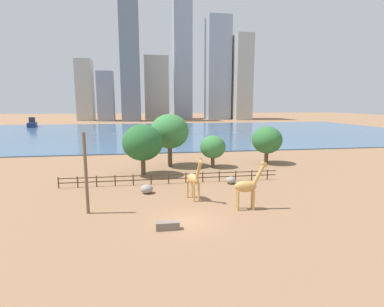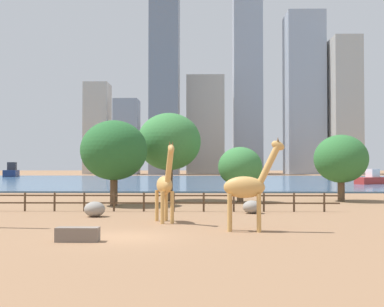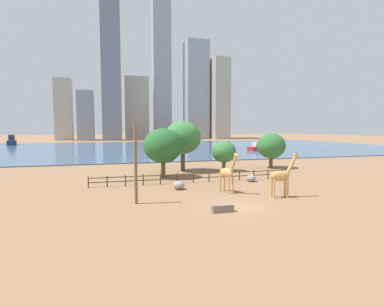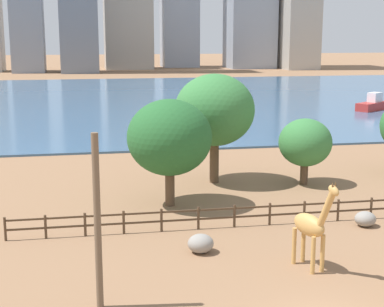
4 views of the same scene
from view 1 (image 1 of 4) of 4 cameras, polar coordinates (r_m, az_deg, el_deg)
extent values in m
plane|color=#8C6647|center=(103.29, -7.38, 4.14)|extent=(400.00, 400.00, 0.00)
cube|color=#3D6084|center=(100.30, -7.32, 4.04)|extent=(180.00, 86.00, 0.20)
cylinder|color=tan|center=(28.23, 11.35, -8.38)|extent=(0.23, 0.23, 1.82)
cylinder|color=tan|center=(27.71, 11.65, -8.74)|extent=(0.23, 0.23, 1.82)
cylinder|color=tan|center=(27.91, 8.52, -8.51)|extent=(0.23, 0.23, 1.82)
cylinder|color=tan|center=(27.39, 8.76, -8.87)|extent=(0.23, 0.23, 1.82)
ellipsoid|color=tan|center=(27.45, 10.15, -6.19)|extent=(2.09, 1.01, 1.05)
cylinder|color=tan|center=(27.47, 12.64, -3.85)|extent=(1.19, 0.45, 1.96)
ellipsoid|color=tan|center=(27.40, 13.59, -1.98)|extent=(0.80, 0.40, 0.66)
cone|color=brown|center=(27.42, 13.57, -1.32)|extent=(0.11, 0.11, 0.19)
cone|color=brown|center=(27.27, 13.66, -1.38)|extent=(0.11, 0.11, 0.19)
cylinder|color=tan|center=(29.68, 1.30, -7.34)|extent=(0.26, 0.26, 1.78)
cylinder|color=tan|center=(29.43, 0.35, -7.49)|extent=(0.26, 0.26, 1.78)
cylinder|color=tan|center=(30.85, 0.06, -6.69)|extent=(0.26, 0.26, 1.78)
cylinder|color=tan|center=(30.61, -0.86, -6.82)|extent=(0.26, 0.26, 1.78)
ellipsoid|color=tan|center=(29.82, 0.20, -4.87)|extent=(1.36, 2.12, 1.03)
cylinder|color=tan|center=(28.59, 1.25, -3.21)|extent=(0.64, 1.12, 1.93)
ellipsoid|color=tan|center=(28.07, 1.64, -1.57)|extent=(0.54, 0.81, 0.63)
cone|color=brown|center=(28.05, 1.79, -0.95)|extent=(0.12, 0.12, 0.19)
cone|color=brown|center=(27.97, 1.50, -0.98)|extent=(0.12, 0.12, 0.19)
cylinder|color=brown|center=(27.22, -19.54, -3.63)|extent=(0.28, 0.28, 7.13)
ellipsoid|color=gray|center=(36.25, 7.42, -5.06)|extent=(1.21, 1.15, 0.86)
ellipsoid|color=gray|center=(32.55, -8.62, -6.69)|extent=(1.30, 1.26, 0.95)
cube|color=#72665B|center=(23.50, -4.65, -13.55)|extent=(1.80, 0.60, 0.60)
cylinder|color=#4C3826|center=(37.18, -24.11, -5.10)|extent=(0.14, 0.14, 1.30)
cylinder|color=#4C3826|center=(36.69, -20.95, -5.08)|extent=(0.14, 0.14, 1.30)
cylinder|color=#4C3826|center=(36.32, -17.73, -5.05)|extent=(0.14, 0.14, 1.30)
cylinder|color=#4C3826|center=(36.06, -14.44, -5.00)|extent=(0.14, 0.14, 1.30)
cylinder|color=#4C3826|center=(35.93, -11.12, -4.93)|extent=(0.14, 0.14, 1.30)
cylinder|color=#4C3826|center=(35.91, -7.79, -4.84)|extent=(0.14, 0.14, 1.30)
cylinder|color=#4C3826|center=(36.02, -4.47, -4.74)|extent=(0.14, 0.14, 1.30)
cylinder|color=#4C3826|center=(36.24, -1.18, -4.62)|extent=(0.14, 0.14, 1.30)
cylinder|color=#4C3826|center=(36.58, 2.06, -4.49)|extent=(0.14, 0.14, 1.30)
cylinder|color=#4C3826|center=(37.03, 5.23, -4.35)|extent=(0.14, 0.14, 1.30)
cylinder|color=#4C3826|center=(37.60, 8.31, -4.20)|extent=(0.14, 0.14, 1.30)
cylinder|color=#4C3826|center=(38.27, 11.29, -4.05)|extent=(0.14, 0.14, 1.30)
cylinder|color=#4C3826|center=(39.04, 14.16, -3.88)|extent=(0.14, 0.14, 1.30)
cube|color=#4C3826|center=(35.95, -3.67, -4.01)|extent=(26.10, 0.08, 0.10)
cube|color=#4C3826|center=(36.08, -3.66, -4.81)|extent=(26.10, 0.08, 0.10)
cylinder|color=brown|center=(45.81, -4.22, -0.54)|extent=(0.67, 0.67, 3.05)
ellipsoid|color=#387A3D|center=(45.30, -4.28, 4.24)|extent=(5.77, 5.77, 5.20)
cylinder|color=brown|center=(45.26, 3.96, -1.63)|extent=(0.56, 0.56, 1.56)
ellipsoid|color=#387A3D|center=(44.87, 3.99, 1.27)|extent=(3.82, 3.82, 3.44)
cylinder|color=brown|center=(49.33, 13.96, -0.76)|extent=(0.62, 0.62, 1.89)
ellipsoid|color=#2D6B33|center=(48.91, 14.09, 2.53)|extent=(4.77, 4.77, 4.29)
cylinder|color=brown|center=(40.52, -9.27, -2.52)|extent=(0.60, 0.60, 2.29)
ellipsoid|color=#26602D|center=(39.97, -9.40, 2.07)|extent=(5.32, 5.32, 4.79)
cube|color=navy|center=(136.93, -28.15, 4.85)|extent=(5.19, 9.29, 1.76)
cube|color=#333338|center=(137.92, -28.17, 5.68)|extent=(2.81, 3.58, 2.11)
cube|color=#B22D28|center=(86.80, 13.90, 3.43)|extent=(5.66, 4.68, 1.10)
cube|color=silver|center=(87.26, 14.18, 4.25)|extent=(2.37, 2.19, 1.32)
cube|color=#939EAD|center=(197.41, -1.88, 22.02)|extent=(11.18, 10.72, 104.66)
cube|color=#ADA89E|center=(184.62, -6.81, 12.19)|extent=(14.10, 12.76, 36.84)
cube|color=#939EAD|center=(188.51, 4.92, 15.71)|extent=(13.78, 13.44, 60.08)
cube|color=slate|center=(173.03, -11.79, 19.12)|extent=(10.12, 13.86, 78.05)
cube|color=#ADA89E|center=(184.62, 9.38, 13.98)|extent=(9.75, 14.94, 48.69)
cube|color=gray|center=(173.43, -16.09, 10.40)|extent=(8.60, 9.43, 26.68)
cube|color=#ADA89E|center=(181.21, -19.71, 11.25)|extent=(8.79, 9.69, 33.56)
camera|label=2|loc=(9.39, 61.85, -38.03)|focal=45.00mm
camera|label=3|loc=(7.60, -103.17, -22.40)|focal=28.00mm
camera|label=4|loc=(6.73, -64.58, 15.88)|focal=55.00mm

